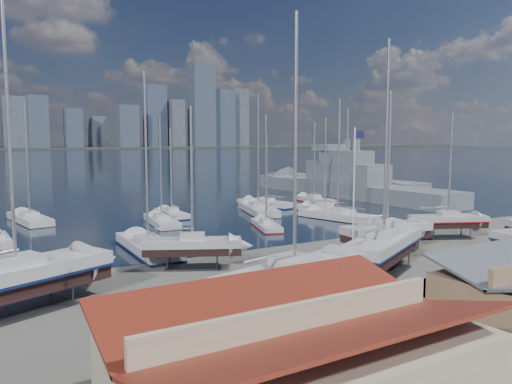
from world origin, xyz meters
TOP-DOWN VIEW (x-y plane):
  - ground at (0.00, -10.00)m, footprint 1400.00×1400.00m
  - water at (0.00, 300.00)m, footprint 1400.00×600.00m
  - shed_red at (-18.00, -26.00)m, footprint 14.70×9.45m
  - sailboat_cradle_0 at (-26.42, -8.00)m, footprint 12.41×7.67m
  - sailboat_cradle_1 at (-11.59, -16.60)m, footprint 11.82×5.75m
  - sailboat_cradle_2 at (-12.71, -3.53)m, footprint 8.25×5.69m
  - sailboat_cradle_3 at (-0.21, -12.87)m, footprint 11.75×8.07m
  - sailboat_cradle_4 at (5.68, -7.49)m, footprint 9.47×3.29m
  - sailboat_cradle_6 at (16.38, -6.02)m, footprint 8.56×5.63m
  - sailboat_moored_2 at (-21.53, 28.41)m, footprint 4.59×11.09m
  - sailboat_moored_3 at (-13.96, 4.14)m, footprint 3.75×12.05m
  - sailboat_moored_4 at (-7.43, 18.17)m, footprint 3.90×9.87m
  - sailboat_moored_5 at (-3.82, 23.98)m, footprint 2.61×8.69m
  - sailboat_moored_6 at (2.48, 9.11)m, footprint 4.66×8.26m
  - sailboat_moored_7 at (8.30, 20.60)m, footprint 6.64×12.49m
  - sailboat_moored_8 at (13.08, 26.19)m, footprint 5.68×10.68m
  - sailboat_moored_9 at (14.19, 9.77)m, footprint 5.70×11.60m
  - sailboat_moored_10 at (16.82, 15.85)m, footprint 4.40×10.04m
  - sailboat_moored_11 at (22.98, 26.45)m, footprint 3.31×9.67m
  - naval_ship_east at (34.20, 30.99)m, footprint 9.03×48.87m
  - naval_ship_west at (44.13, 44.91)m, footprint 11.58×43.08m
  - car_a at (-8.61, -20.01)m, footprint 3.20×4.46m
  - car_b at (-2.51, -20.43)m, footprint 5.07×2.09m
  - car_c at (7.13, -18.18)m, footprint 3.87×5.47m
  - car_d at (4.29, -18.44)m, footprint 2.33×4.74m
  - flagpole at (-0.20, -9.34)m, footprint 1.04×0.12m

SIDE VIEW (x-z plane):
  - water at x=0.00m, z-range -0.35..0.05m
  - ground at x=0.00m, z-range 0.00..0.00m
  - sailboat_moored_11 at x=22.98m, z-range -6.80..7.41m
  - sailboat_moored_10 at x=16.82m, z-range -6.95..7.56m
  - sailboat_moored_8 at x=13.08m, z-range -7.38..8.00m
  - sailboat_moored_5 at x=-3.82m, z-range -6.15..6.77m
  - sailboat_moored_6 at x=2.48m, z-range -5.65..6.27m
  - sailboat_moored_3 at x=-13.96m, z-range -8.62..9.24m
  - sailboat_moored_4 at x=-7.43m, z-range -6.93..7.58m
  - sailboat_moored_2 at x=-21.53m, z-range -7.80..8.45m
  - sailboat_moored_9 at x=14.19m, z-range -8.12..8.76m
  - sailboat_moored_7 at x=8.30m, z-range -8.76..9.41m
  - car_d at x=4.29m, z-range 0.00..1.33m
  - car_c at x=7.13m, z-range 0.00..1.38m
  - car_a at x=-8.61m, z-range 0.00..1.41m
  - car_b at x=-2.51m, z-range 0.00..1.63m
  - naval_ship_west at x=44.13m, z-range -7.25..10.58m
  - naval_ship_east at x=34.20m, z-range -7.52..10.86m
  - sailboat_cradle_2 at x=-12.71m, z-range -4.77..8.66m
  - sailboat_cradle_6 at x=16.38m, z-range -4.89..8.80m
  - sailboat_cradle_4 at x=5.68m, z-range -5.59..9.66m
  - sailboat_cradle_1 at x=-11.59m, z-range -6.93..11.30m
  - sailboat_cradle_3 at x=-0.21m, z-range -7.02..11.42m
  - sailboat_cradle_0 at x=-26.42m, z-range -7.35..11.83m
  - shed_red at x=-18.00m, z-range 0.07..4.57m
  - flagpole at x=-0.20m, z-range 0.87..12.60m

